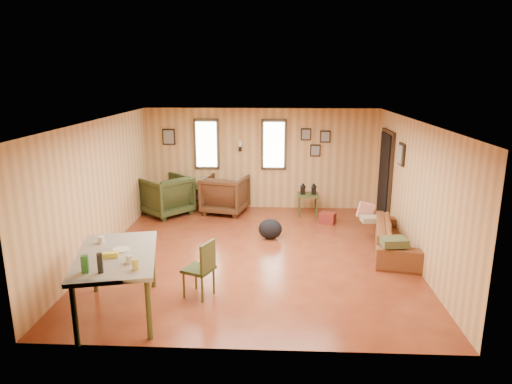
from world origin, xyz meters
TOP-DOWN VIEW (x-y plane):
  - room at (0.17, 0.27)m, footprint 5.54×6.04m
  - sofa at (2.58, 0.17)m, footprint 0.92×2.00m
  - recliner_brown at (-0.82, 2.51)m, footprint 1.13×1.08m
  - recliner_green at (-2.16, 2.29)m, footprint 1.32×1.33m
  - end_table at (-1.61, 2.94)m, footprint 0.53×0.49m
  - side_table at (1.10, 2.40)m, footprint 0.49×0.49m
  - cooler at (1.50, 1.81)m, footprint 0.40×0.35m
  - backpack at (0.26, 0.78)m, footprint 0.52×0.43m
  - sofa_pillows at (2.24, 0.11)m, footprint 0.59×1.76m
  - dining_table at (-1.73, -2.23)m, footprint 1.36×1.86m
  - dining_chair at (-0.68, -1.70)m, footprint 0.51×0.51m

SIDE VIEW (x-z plane):
  - cooler at x=1.50m, z-range 0.00..0.24m
  - backpack at x=0.26m, z-range 0.00..0.40m
  - end_table at x=-1.61m, z-range 0.04..0.67m
  - sofa at x=2.58m, z-range 0.00..0.76m
  - dining_chair at x=-0.68m, z-range 0.05..0.91m
  - recliner_brown at x=-0.82m, z-range 0.00..0.97m
  - recliner_green at x=-2.16m, z-range 0.00..1.00m
  - sofa_pillows at x=2.24m, z-range 0.32..0.68m
  - side_table at x=1.10m, z-range 0.14..0.91m
  - dining_table at x=-1.73m, z-range 0.23..1.33m
  - room at x=0.17m, z-range -0.02..2.43m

